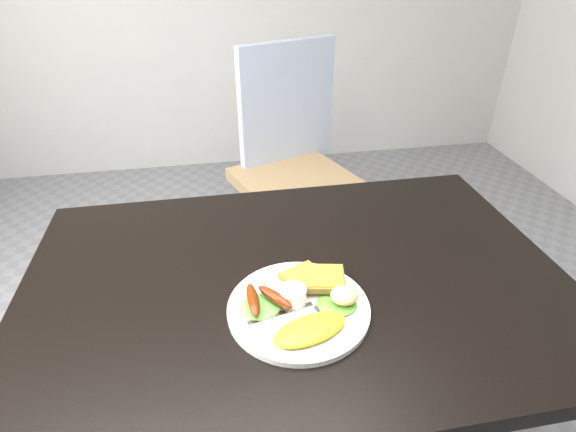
# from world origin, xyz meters

# --- Properties ---
(dining_table) EXTENTS (1.20, 0.80, 0.04)m
(dining_table) POSITION_xyz_m (0.00, 0.00, 0.73)
(dining_table) COLOR black
(dining_table) RESTS_ON ground
(dining_chair) EXTENTS (0.61, 0.61, 0.06)m
(dining_chair) POSITION_xyz_m (0.19, 1.00, 0.45)
(dining_chair) COLOR #A27F54
(dining_chair) RESTS_ON ground
(person) EXTENTS (0.71, 0.60, 1.68)m
(person) POSITION_xyz_m (-0.02, 0.83, 0.84)
(person) COLOR navy
(person) RESTS_ON ground
(plate) EXTENTS (0.29, 0.29, 0.01)m
(plate) POSITION_xyz_m (-0.02, -0.11, 0.76)
(plate) COLOR white
(plate) RESTS_ON dining_table
(lettuce_left) EXTENTS (0.10, 0.10, 0.01)m
(lettuce_left) POSITION_xyz_m (-0.09, -0.10, 0.77)
(lettuce_left) COLOR #489C2C
(lettuce_left) RESTS_ON plate
(lettuce_right) EXTENTS (0.10, 0.10, 0.01)m
(lettuce_right) POSITION_xyz_m (0.06, -0.12, 0.77)
(lettuce_right) COLOR #49831B
(lettuce_right) RESTS_ON plate
(omelette) EXTENTS (0.17, 0.11, 0.02)m
(omelette) POSITION_xyz_m (-0.01, -0.18, 0.77)
(omelette) COLOR gold
(omelette) RESTS_ON plate
(sausage_a) EXTENTS (0.03, 0.10, 0.02)m
(sausage_a) POSITION_xyz_m (-0.11, -0.09, 0.78)
(sausage_a) COLOR #5C1806
(sausage_a) RESTS_ON lettuce_left
(sausage_b) EXTENTS (0.07, 0.09, 0.02)m
(sausage_b) POSITION_xyz_m (-0.06, -0.09, 0.78)
(sausage_b) COLOR #6C1F06
(sausage_b) RESTS_ON lettuce_left
(ramekin) EXTENTS (0.06, 0.06, 0.03)m
(ramekin) POSITION_xyz_m (-0.03, -0.09, 0.78)
(ramekin) COLOR white
(ramekin) RESTS_ON plate
(toast_a) EXTENTS (0.11, 0.11, 0.01)m
(toast_a) POSITION_xyz_m (0.01, -0.04, 0.77)
(toast_a) COLOR #945B1C
(toast_a) RESTS_ON plate
(toast_b) EXTENTS (0.10, 0.10, 0.01)m
(toast_b) POSITION_xyz_m (0.05, -0.06, 0.78)
(toast_b) COLOR olive
(toast_b) RESTS_ON toast_a
(potato_salad) EXTENTS (0.06, 0.06, 0.03)m
(potato_salad) POSITION_xyz_m (0.07, -0.12, 0.79)
(potato_salad) COLOR beige
(potato_salad) RESTS_ON lettuce_right
(fork) EXTENTS (0.14, 0.04, 0.00)m
(fork) POSITION_xyz_m (-0.06, -0.12, 0.76)
(fork) COLOR #ADAFB7
(fork) RESTS_ON plate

